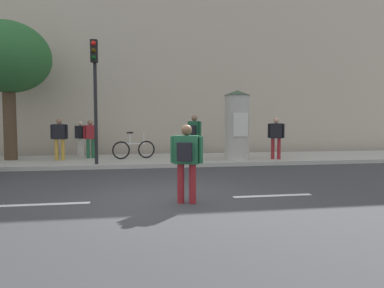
{
  "coord_description": "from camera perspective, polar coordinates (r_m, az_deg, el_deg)",
  "views": [
    {
      "loc": [
        -0.61,
        -7.04,
        1.61
      ],
      "look_at": [
        0.93,
        2.0,
        1.04
      ],
      "focal_mm": 31.91,
      "sensor_mm": 36.0,
      "label": 1
    }
  ],
  "objects": [
    {
      "name": "street_tree",
      "position": [
        15.34,
        -28.43,
        12.46
      ],
      "size": [
        3.22,
        3.22,
        5.36
      ],
      "color": "#4C3826",
      "rests_on": "sidewalk_curb"
    },
    {
      "name": "poster_column",
      "position": [
        13.48,
        7.53,
        3.21
      ],
      "size": [
        1.04,
        1.04,
        2.72
      ],
      "color": "#B2ADA3",
      "rests_on": "sidewalk_curb"
    },
    {
      "name": "lane_markings",
      "position": [
        7.24,
        -4.66,
        -9.26
      ],
      "size": [
        25.8,
        0.16,
        0.01
      ],
      "color": "silver",
      "rests_on": "ground_plane"
    },
    {
      "name": "ground_plane",
      "position": [
        7.24,
        -4.66,
        -9.29
      ],
      "size": [
        80.0,
        80.0,
        0.0
      ],
      "primitive_type": "plane",
      "color": "#38383A"
    },
    {
      "name": "traffic_light",
      "position": [
        12.43,
        -15.94,
        10.01
      ],
      "size": [
        0.24,
        0.45,
        4.28
      ],
      "color": "black",
      "rests_on": "sidewalk_curb"
    },
    {
      "name": "pedestrian_tallest",
      "position": [
        14.17,
        -21.3,
        1.31
      ],
      "size": [
        0.65,
        0.26,
        1.63
      ],
      "color": "#B78C33",
      "rests_on": "sidewalk_curb"
    },
    {
      "name": "pedestrian_in_light_jacket",
      "position": [
        13.34,
        0.36,
        1.83
      ],
      "size": [
        0.51,
        0.51,
        1.77
      ],
      "color": "#724C84",
      "rests_on": "sidewalk_curb"
    },
    {
      "name": "bicycle_leaning",
      "position": [
        14.04,
        -9.68,
        -0.85
      ],
      "size": [
        1.72,
        0.52,
        1.09
      ],
      "color": "black",
      "rests_on": "sidewalk_curb"
    },
    {
      "name": "sidewalk_curb",
      "position": [
        14.13,
        -7.13,
        -2.69
      ],
      "size": [
        36.0,
        4.0,
        0.15
      ],
      "primitive_type": "cube",
      "color": "#B2ADA3",
      "rests_on": "ground_plane"
    },
    {
      "name": "pedestrian_in_red_top",
      "position": [
        14.66,
        -16.64,
        1.34
      ],
      "size": [
        0.55,
        0.47,
        1.57
      ],
      "color": "#1E5938",
      "rests_on": "sidewalk_curb"
    },
    {
      "name": "pedestrian_near_pole",
      "position": [
        6.76,
        -0.95,
        -2.11
      ],
      "size": [
        0.62,
        0.49,
        1.57
      ],
      "color": "maroon",
      "rests_on": "ground_plane"
    },
    {
      "name": "pedestrian_in_dark_shirt",
      "position": [
        15.62,
        -18.1,
        1.41
      ],
      "size": [
        0.53,
        0.53,
        1.54
      ],
      "color": "silver",
      "rests_on": "sidewalk_curb"
    },
    {
      "name": "pedestrian_with_backpack",
      "position": [
        14.01,
        13.87,
        1.52
      ],
      "size": [
        0.6,
        0.43,
        1.66
      ],
      "color": "maroon",
      "rests_on": "sidewalk_curb"
    },
    {
      "name": "building_backdrop",
      "position": [
        19.51,
        -7.94,
        16.05
      ],
      "size": [
        36.0,
        5.0,
        11.67
      ],
      "primitive_type": "cube",
      "color": "#B7A893",
      "rests_on": "ground_plane"
    }
  ]
}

